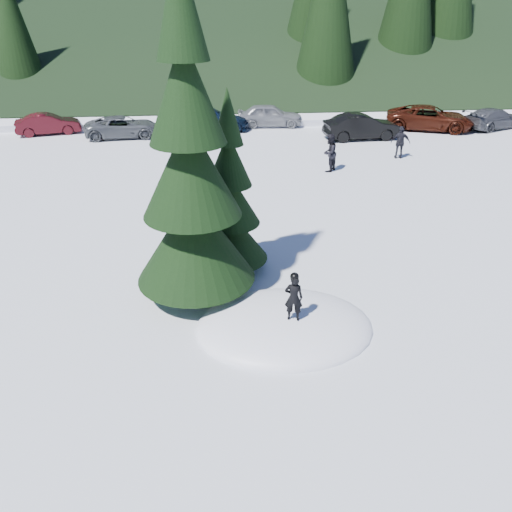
{
  "coord_description": "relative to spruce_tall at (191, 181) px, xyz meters",
  "views": [
    {
      "loc": [
        -1.61,
        -10.24,
        7.36
      ],
      "look_at": [
        -0.56,
        1.87,
        1.1
      ],
      "focal_mm": 35.0,
      "sensor_mm": 36.0,
      "label": 1
    }
  ],
  "objects": [
    {
      "name": "spruce_short",
      "position": [
        1.0,
        1.4,
        -1.22
      ],
      "size": [
        2.2,
        2.2,
        5.37
      ],
      "color": "black",
      "rests_on": "ground"
    },
    {
      "name": "car_3",
      "position": [
        0.47,
        19.64,
        -2.62
      ],
      "size": [
        4.87,
        2.11,
        1.4
      ],
      "primitive_type": "imported",
      "rotation": [
        0.0,
        0.0,
        1.6
      ],
      "color": "black",
      "rests_on": "ground"
    },
    {
      "name": "car_2",
      "position": [
        -4.72,
        18.45,
        -2.7
      ],
      "size": [
        4.65,
        2.5,
        1.24
      ],
      "primitive_type": "imported",
      "rotation": [
        0.0,
        0.0,
        1.67
      ],
      "color": "#4C5054",
      "rests_on": "ground"
    },
    {
      "name": "car_6",
      "position": [
        14.26,
        18.77,
        -2.58
      ],
      "size": [
        5.84,
        4.14,
        1.48
      ],
      "primitive_type": "imported",
      "rotation": [
        0.0,
        0.0,
        1.22
      ],
      "color": "#361209",
      "rests_on": "ground"
    },
    {
      "name": "ground",
      "position": [
        2.2,
        -1.8,
        -3.32
      ],
      "size": [
        200.0,
        200.0,
        0.0
      ],
      "primitive_type": "plane",
      "color": "white",
      "rests_on": "ground"
    },
    {
      "name": "car_1",
      "position": [
        -9.38,
        19.64,
        -2.7
      ],
      "size": [
        3.97,
        2.21,
        1.24
      ],
      "primitive_type": "imported",
      "rotation": [
        0.0,
        0.0,
        1.82
      ],
      "color": "#390A10",
      "rests_on": "ground"
    },
    {
      "name": "car_7",
      "position": [
        18.46,
        18.72,
        -2.68
      ],
      "size": [
        4.73,
        3.4,
        1.27
      ],
      "primitive_type": "imported",
      "rotation": [
        0.0,
        0.0,
        1.99
      ],
      "color": "#424448",
      "rests_on": "ground"
    },
    {
      "name": "adult_0",
      "position": [
        6.07,
        10.83,
        -2.43
      ],
      "size": [
        1.06,
        1.1,
        1.79
      ],
      "primitive_type": "imported",
      "rotation": [
        0.0,
        0.0,
        4.07
      ],
      "color": "black",
      "rests_on": "ground"
    },
    {
      "name": "car_5",
      "position": [
        9.34,
        16.76,
        -2.59
      ],
      "size": [
        4.54,
        1.89,
        1.46
      ],
      "primitive_type": "imported",
      "rotation": [
        0.0,
        0.0,
        1.65
      ],
      "color": "black",
      "rests_on": "ground"
    },
    {
      "name": "car_4",
      "position": [
        4.3,
        20.56,
        -2.61
      ],
      "size": [
        4.28,
        1.94,
        1.43
      ],
      "primitive_type": "imported",
      "rotation": [
        0.0,
        0.0,
        1.51
      ],
      "color": "gray",
      "rests_on": "ground"
    },
    {
      "name": "spruce_tall",
      "position": [
        0.0,
        0.0,
        0.0
      ],
      "size": [
        3.2,
        3.2,
        8.6
      ],
      "color": "black",
      "rests_on": "ground"
    },
    {
      "name": "adult_1",
      "position": [
        10.19,
        12.67,
        -2.49
      ],
      "size": [
        1.03,
        0.6,
        1.66
      ],
      "primitive_type": "imported",
      "rotation": [
        0.0,
        0.0,
        2.93
      ],
      "color": "black",
      "rests_on": "ground"
    },
    {
      "name": "child_skier",
      "position": [
        2.35,
        -2.12,
        -2.24
      ],
      "size": [
        0.49,
        0.37,
        1.2
      ],
      "primitive_type": "imported",
      "rotation": [
        0.0,
        0.0,
        2.94
      ],
      "color": "black",
      "rests_on": "snow_mound"
    },
    {
      "name": "snow_mound",
      "position": [
        2.2,
        -1.8,
        -3.32
      ],
      "size": [
        4.48,
        3.52,
        0.96
      ],
      "primitive_type": "ellipsoid",
      "color": "white",
      "rests_on": "ground"
    }
  ]
}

